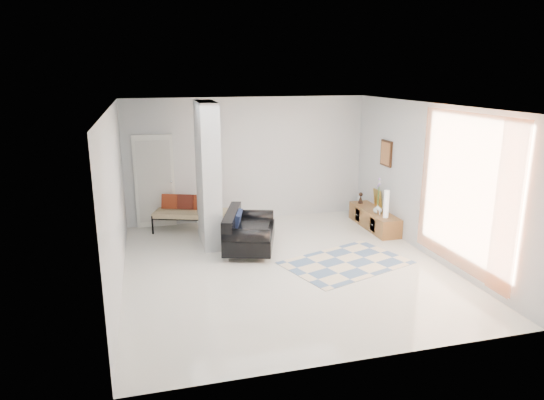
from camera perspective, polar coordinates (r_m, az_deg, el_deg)
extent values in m
plane|color=silver|center=(8.65, 1.49, -7.80)|extent=(6.00, 6.00, 0.00)
plane|color=white|center=(8.01, 1.62, 11.03)|extent=(6.00, 6.00, 0.00)
plane|color=silver|center=(11.07, -2.83, 4.77)|extent=(6.00, 0.00, 6.00)
plane|color=silver|center=(5.53, 10.36, -5.85)|extent=(6.00, 0.00, 6.00)
plane|color=silver|center=(7.92, -17.92, -0.01)|extent=(0.00, 6.00, 6.00)
plane|color=silver|center=(9.35, 17.95, 2.19)|extent=(0.00, 6.00, 6.00)
cube|color=silver|center=(9.53, -7.55, 3.02)|extent=(0.35, 1.20, 2.80)
cube|color=white|center=(10.87, -13.65, 2.14)|extent=(0.85, 0.06, 2.04)
plane|color=orange|center=(8.38, 21.70, 0.80)|extent=(0.00, 2.55, 2.55)
cube|color=#3E2111|center=(10.66, 13.30, 5.37)|extent=(0.04, 0.45, 0.55)
cube|color=brown|center=(10.89, 11.91, -2.20)|extent=(0.45, 1.70, 0.40)
cube|color=#3E2111|center=(10.48, 11.78, -2.88)|extent=(0.02, 0.23, 0.28)
cube|color=#3E2111|center=(11.12, 10.06, -1.75)|extent=(0.02, 0.23, 0.28)
cube|color=gold|center=(11.07, 12.32, 0.20)|extent=(0.09, 0.32, 0.40)
cube|color=silver|center=(10.45, 12.42, -1.46)|extent=(0.04, 0.10, 0.12)
cylinder|color=silver|center=(8.89, -5.20, -6.87)|extent=(0.05, 0.05, 0.10)
cylinder|color=silver|center=(10.04, -4.23, -4.27)|extent=(0.05, 0.05, 0.10)
cylinder|color=silver|center=(8.83, -0.74, -6.98)|extent=(0.05, 0.05, 0.10)
cylinder|color=silver|center=(9.99, -0.30, -4.35)|extent=(0.05, 0.05, 0.10)
cube|color=black|center=(9.36, -2.62, -4.39)|extent=(1.29, 1.68, 0.30)
cube|color=black|center=(9.30, -4.75, -2.43)|extent=(0.64, 1.47, 0.36)
cylinder|color=black|center=(8.70, -3.02, -4.30)|extent=(0.89, 0.52, 0.28)
cylinder|color=black|center=(9.88, -2.30, -1.95)|extent=(0.89, 0.52, 0.28)
cube|color=black|center=(9.28, -4.02, -2.32)|extent=(0.30, 0.56, 0.31)
cylinder|color=black|center=(10.55, -13.88, -2.87)|extent=(0.04, 0.04, 0.40)
cylinder|color=black|center=(10.18, -5.86, -3.16)|extent=(0.04, 0.04, 0.40)
cylinder|color=black|center=(11.11, -12.89, -1.93)|extent=(0.04, 0.04, 0.40)
cylinder|color=black|center=(10.75, -5.27, -2.16)|extent=(0.04, 0.04, 0.40)
cube|color=beige|center=(10.57, -9.58, -1.59)|extent=(1.64, 1.10, 0.12)
cube|color=maroon|center=(10.78, -11.94, -0.17)|extent=(0.38, 0.27, 0.33)
cube|color=maroon|center=(10.68, -10.12, -0.21)|extent=(0.38, 0.27, 0.33)
cube|color=maroon|center=(10.60, -8.27, -0.25)|extent=(0.38, 0.27, 0.33)
cube|color=beige|center=(8.89, 8.69, -7.30)|extent=(2.48, 2.03, 0.01)
cylinder|color=white|center=(10.29, 13.30, -0.46)|extent=(0.11, 0.11, 0.57)
imported|color=silver|center=(10.59, 12.32, -1.04)|extent=(0.19, 0.19, 0.19)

